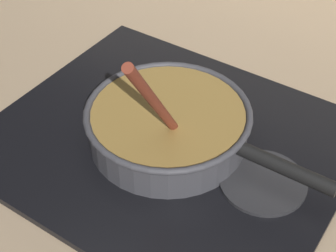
% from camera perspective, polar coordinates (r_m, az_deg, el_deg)
% --- Properties ---
extents(ground, '(2.40, 1.60, 0.04)m').
position_cam_1_polar(ground, '(0.84, -12.80, -6.01)').
color(ground, '#9E8466').
extents(hob_plate, '(0.56, 0.48, 0.01)m').
position_cam_1_polar(hob_plate, '(0.84, 0.00, -1.78)').
color(hob_plate, black).
rests_on(hob_plate, ground).
extents(burner_ring, '(0.20, 0.20, 0.01)m').
position_cam_1_polar(burner_ring, '(0.83, 0.00, -1.29)').
color(burner_ring, '#592D0C').
rests_on(burner_ring, hob_plate).
extents(spare_burner, '(0.13, 0.13, 0.01)m').
position_cam_1_polar(spare_burner, '(0.78, 10.49, -6.09)').
color(spare_burner, '#262628').
rests_on(spare_burner, hob_plate).
extents(cooking_pan, '(0.41, 0.30, 0.26)m').
position_cam_1_polar(cooking_pan, '(0.81, 0.09, 0.21)').
color(cooking_pan, '#38383D').
rests_on(cooking_pan, hob_plate).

